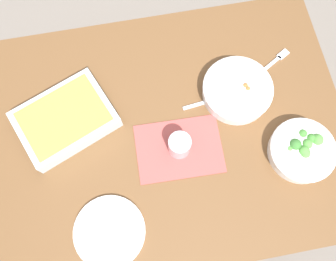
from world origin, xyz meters
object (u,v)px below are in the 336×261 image
Objects in this scene: fork_on_table at (273,63)px; broccoli_bowl at (302,150)px; baking_dish at (65,119)px; stew_bowl at (237,90)px; spoon_by_stew at (214,100)px; side_plate at (109,232)px; drink_cup at (179,146)px.

broccoli_bowl is at bearing -90.68° from fork_on_table.
fork_on_table is at bearing 89.32° from broccoli_bowl.
broccoli_bowl is 0.77m from baking_dish.
stew_bowl reaches higher than spoon_by_stew.
stew_bowl is at bearing 122.72° from broccoli_bowl.
stew_bowl reaches higher than side_plate.
spoon_by_stew is 1.08× the size of fork_on_table.
broccoli_bowl is 2.50× the size of drink_cup.
baking_dish is at bearing 179.87° from stew_bowl.
stew_bowl is 1.11× the size of broccoli_bowl.
stew_bowl is at bearing 34.39° from drink_cup.
side_plate is at bearing -138.27° from spoon_by_stew.
spoon_by_stew is (0.41, 0.37, -0.00)m from side_plate.
broccoli_bowl is 0.33m from fork_on_table.
fork_on_table is at bearing 6.97° from baking_dish.
drink_cup is (0.35, -0.16, 0.00)m from baking_dish.
broccoli_bowl is (0.15, -0.24, -0.00)m from stew_bowl.
drink_cup is at bearing 40.21° from side_plate.
stew_bowl is at bearing 37.59° from side_plate.
stew_bowl and baking_dish have the same top height.
baking_dish is 1.64× the size of side_plate.
drink_cup is at bearing -135.85° from spoon_by_stew.
spoon_by_stew is at bearing -173.44° from stew_bowl.
stew_bowl is 0.62m from side_plate.
spoon_by_stew reaches higher than fork_on_table.
side_plate is at bearing -144.14° from fork_on_table.
spoon_by_stew is at bearing -156.90° from fork_on_table.
drink_cup is 0.39× the size of side_plate.
drink_cup is at bearing -147.36° from fork_on_table.
side_plate is (-0.26, -0.22, -0.03)m from drink_cup.
baking_dish is at bearing 103.56° from side_plate.
fork_on_table is at bearing 35.86° from side_plate.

